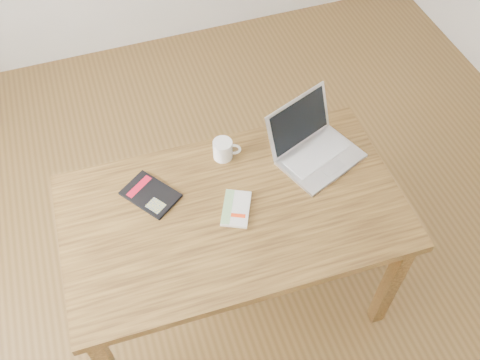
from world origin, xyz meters
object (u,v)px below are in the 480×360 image
object	(u,v)px
white_guidebook	(236,209)
laptop	(313,146)
black_guidebook	(150,194)
desk	(233,222)
coffee_mug	(223,149)

from	to	relation	value
white_guidebook	laptop	xyz separation A→B (m)	(0.41, 0.18, 0.04)
black_guidebook	laptop	size ratio (longest dim) A/B	0.63
black_guidebook	desk	bearing A→B (deg)	-66.05
white_guidebook	coffee_mug	world-z (taller)	coffee_mug
desk	laptop	xyz separation A→B (m)	(0.42, 0.17, 0.14)
desk	coffee_mug	bearing A→B (deg)	81.40
desk	laptop	bearing A→B (deg)	23.74
desk	coffee_mug	size ratio (longest dim) A/B	11.70
laptop	coffee_mug	size ratio (longest dim) A/B	3.55
desk	laptop	size ratio (longest dim) A/B	3.30
black_guidebook	laptop	world-z (taller)	laptop
black_guidebook	coffee_mug	bearing A→B (deg)	-19.19
desk	laptop	world-z (taller)	laptop
laptop	desk	bearing A→B (deg)	-179.28
coffee_mug	white_guidebook	bearing A→B (deg)	-79.93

